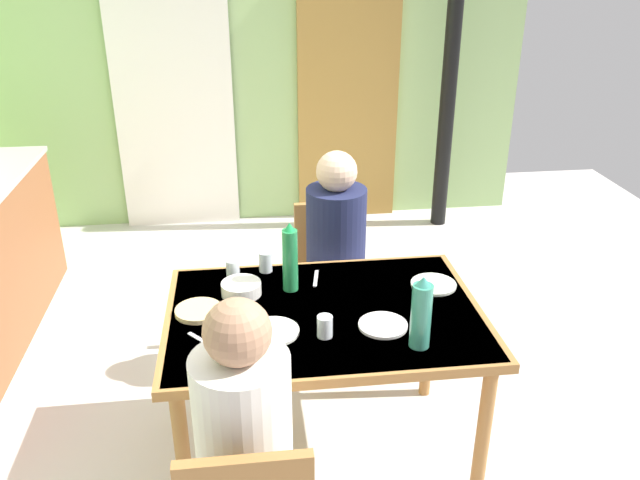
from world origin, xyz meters
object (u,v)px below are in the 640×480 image
(person_far_diner, at_px, (336,237))
(water_bottle_green_far, at_px, (421,314))
(water_bottle_green_near, at_px, (290,258))
(serving_bowl_center, at_px, (241,288))
(person_near_diner, at_px, (243,423))
(dining_table, at_px, (325,328))
(chair_far_diner, at_px, (332,274))

(person_far_diner, height_order, water_bottle_green_far, person_far_diner)
(water_bottle_green_near, distance_m, serving_bowl_center, 0.24)
(serving_bowl_center, bearing_deg, water_bottle_green_far, -35.91)
(water_bottle_green_near, height_order, water_bottle_green_far, water_bottle_green_near)
(person_near_diner, distance_m, water_bottle_green_near, 0.90)
(person_far_diner, bearing_deg, dining_table, 77.55)
(dining_table, bearing_deg, person_far_diner, 77.55)
(dining_table, distance_m, water_bottle_green_far, 0.48)
(water_bottle_green_far, xyz_separation_m, serving_bowl_center, (-0.65, 0.47, -0.11))
(dining_table, distance_m, person_far_diner, 0.69)
(dining_table, xyz_separation_m, serving_bowl_center, (-0.33, 0.18, 0.11))
(person_near_diner, xyz_separation_m, person_far_diner, (0.49, 1.33, 0.00))
(person_far_diner, xyz_separation_m, water_bottle_green_near, (-0.27, -0.46, 0.12))
(chair_far_diner, bearing_deg, water_bottle_green_far, 98.84)
(chair_far_diner, height_order, water_bottle_green_far, water_bottle_green_far)
(dining_table, relative_size, chair_far_diner, 1.47)
(serving_bowl_center, bearing_deg, chair_far_diner, 52.19)
(person_near_diner, height_order, water_bottle_green_far, person_near_diner)
(dining_table, xyz_separation_m, person_near_diner, (-0.34, -0.66, 0.10))
(serving_bowl_center, bearing_deg, water_bottle_green_near, 4.95)
(person_far_diner, bearing_deg, serving_bowl_center, 45.12)
(dining_table, distance_m, person_near_diner, 0.75)
(chair_far_diner, relative_size, water_bottle_green_far, 3.01)
(chair_far_diner, height_order, water_bottle_green_near, water_bottle_green_near)
(chair_far_diner, relative_size, person_near_diner, 1.13)
(person_far_diner, bearing_deg, chair_far_diner, -90.00)
(water_bottle_green_far, bearing_deg, person_near_diner, -149.95)
(water_bottle_green_far, height_order, serving_bowl_center, water_bottle_green_far)
(water_bottle_green_far, distance_m, serving_bowl_center, 0.81)
(chair_far_diner, xyz_separation_m, water_bottle_green_near, (-0.27, -0.60, 0.41))
(water_bottle_green_near, bearing_deg, chair_far_diner, 65.93)
(person_far_diner, height_order, serving_bowl_center, person_far_diner)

